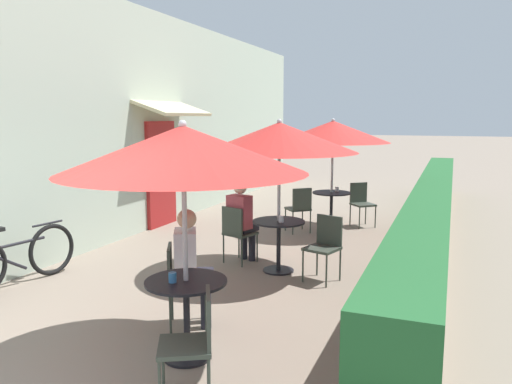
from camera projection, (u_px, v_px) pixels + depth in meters
name	position (u px, v px, depth m)	size (l,w,h in m)	color
cafe_facade_wall	(168.00, 121.00, 10.42)	(0.98, 14.16, 4.20)	#B2C1AD
planter_hedge	(432.00, 212.00, 8.75)	(0.60, 13.16, 1.01)	tan
patio_table_near	(186.00, 303.00, 4.49)	(0.74, 0.74, 0.74)	black
patio_umbrella_near	(183.00, 150.00, 4.29)	(2.17, 2.17, 2.16)	#B7B7BC
cafe_chair_near_left	(181.00, 279.00, 5.18)	(0.54, 0.54, 0.87)	#384238
seated_patron_near_left	(191.00, 263.00, 5.17)	(0.50, 0.47, 1.25)	#23232D
cafe_chair_near_right	(194.00, 337.00, 3.80)	(0.54, 0.54, 0.87)	#384238
coffee_cup_near	(172.00, 277.00, 4.40)	(0.07, 0.07, 0.09)	teal
patio_table_mid	(279.00, 236.00, 7.05)	(0.74, 0.74, 0.74)	black
patio_umbrella_mid	(279.00, 137.00, 6.84)	(2.17, 2.17, 2.16)	#B7B7BC
cafe_chair_mid_left	(237.00, 230.00, 7.43)	(0.50, 0.50, 0.87)	#384238
seated_patron_mid_left	(242.00, 217.00, 7.49)	(0.42, 0.48, 1.25)	#23232D
cafe_chair_mid_right	(325.00, 243.00, 6.67)	(0.50, 0.50, 0.87)	#384238
coffee_cup_mid	(281.00, 219.00, 6.90)	(0.07, 0.07, 0.09)	white
patio_table_far	(331.00, 203.00, 9.71)	(0.74, 0.74, 0.74)	black
patio_umbrella_far	(333.00, 132.00, 9.50)	(2.17, 2.17, 2.16)	#B7B7BC
cafe_chair_far_left	(300.00, 206.00, 9.41)	(0.56, 0.56, 0.87)	#384238
cafe_chair_far_right	(361.00, 201.00, 10.01)	(0.56, 0.56, 0.87)	#384238
coffee_cup_far	(337.00, 189.00, 9.76)	(0.07, 0.07, 0.09)	white
bicycle_second	(18.00, 257.00, 6.48)	(0.34, 1.73, 0.81)	black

